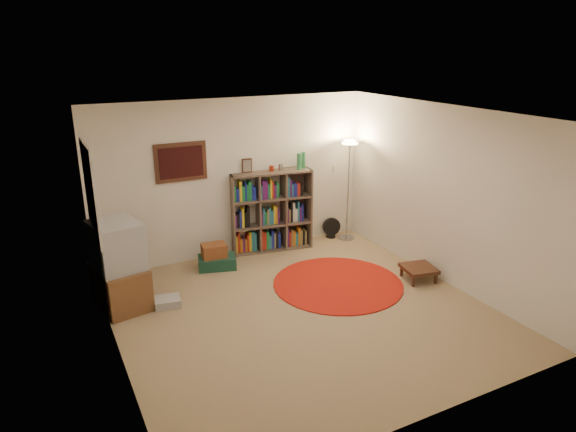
# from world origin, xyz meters

# --- Properties ---
(room) EXTENTS (4.54, 4.54, 2.54)m
(room) POSITION_xyz_m (-0.05, 0.05, 1.26)
(room) COLOR #917755
(room) RESTS_ON ground
(bookshelf) EXTENTS (1.37, 0.57, 1.60)m
(bookshelf) POSITION_xyz_m (0.54, 2.13, 0.64)
(bookshelf) COLOR brown
(bookshelf) RESTS_ON ground
(floor_lamp) EXTENTS (0.41, 0.41, 1.75)m
(floor_lamp) POSITION_xyz_m (1.94, 1.94, 1.46)
(floor_lamp) COLOR #B0AFB4
(floor_lamp) RESTS_ON ground
(floor_fan) EXTENTS (0.32, 0.20, 0.37)m
(floor_fan) POSITION_xyz_m (1.72, 2.10, 0.18)
(floor_fan) COLOR black
(floor_fan) RESTS_ON ground
(tv_stand) EXTENTS (0.69, 0.88, 1.16)m
(tv_stand) POSITION_xyz_m (-2.02, 1.21, 0.56)
(tv_stand) COLOR brown
(tv_stand) RESTS_ON ground
(dvd_box) EXTENTS (0.37, 0.32, 0.11)m
(dvd_box) POSITION_xyz_m (-1.50, 0.94, 0.05)
(dvd_box) COLOR #A5A6AA
(dvd_box) RESTS_ON ground
(suitcase) EXTENTS (0.64, 0.50, 0.18)m
(suitcase) POSITION_xyz_m (-0.51, 1.79, 0.09)
(suitcase) COLOR #14392B
(suitcase) RESTS_ON ground
(wicker_basket) EXTENTS (0.39, 0.30, 0.21)m
(wicker_basket) POSITION_xyz_m (-0.55, 1.80, 0.29)
(wicker_basket) COLOR brown
(wicker_basket) RESTS_ON suitcase
(paper_towel) EXTENTS (0.13, 0.13, 0.24)m
(paper_towel) POSITION_xyz_m (-0.03, 2.24, 0.12)
(paper_towel) COLOR white
(paper_towel) RESTS_ON ground
(red_rug) EXTENTS (1.85, 1.85, 0.02)m
(red_rug) POSITION_xyz_m (0.83, 0.47, 0.01)
(red_rug) COLOR #9C140B
(red_rug) RESTS_ON ground
(side_table) EXTENTS (0.52, 0.52, 0.20)m
(side_table) POSITION_xyz_m (1.95, 0.05, 0.17)
(side_table) COLOR #3A1F14
(side_table) RESTS_ON ground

